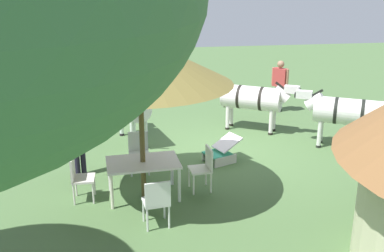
{
  "coord_description": "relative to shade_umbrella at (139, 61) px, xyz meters",
  "views": [
    {
      "loc": [
        2.17,
        10.07,
        4.13
      ],
      "look_at": [
        0.63,
        0.67,
        1.0
      ],
      "focal_mm": 42.16,
      "sensor_mm": 36.0,
      "label": 1
    }
  ],
  "objects": [
    {
      "name": "ground_plane",
      "position": [
        -1.8,
        -1.92,
        -2.71
      ],
      "size": [
        36.0,
        36.0,
        0.0
      ],
      "primitive_type": "plane",
      "color": "#4A693C"
    },
    {
      "name": "shade_umbrella",
      "position": [
        0.0,
        0.0,
        0.0
      ],
      "size": [
        3.46,
        3.46,
        3.14
      ],
      "color": "brown",
      "rests_on": "ground_plane"
    },
    {
      "name": "patio_dining_table",
      "position": [
        -0.0,
        -0.0,
        -2.05
      ],
      "size": [
        1.45,
        0.99,
        0.74
      ],
      "rotation": [
        0.0,
        0.0,
        0.06
      ],
      "color": "silver",
      "rests_on": "ground_plane"
    },
    {
      "name": "patio_chair_east_end",
      "position": [
        1.24,
        -0.03,
        -2.19
      ],
      "size": [
        0.43,
        0.45,
        0.9
      ],
      "rotation": [
        0.0,
        0.0,
        1.55
      ],
      "color": "silver",
      "rests_on": "ground_plane"
    },
    {
      "name": "patio_chair_near_hut",
      "position": [
        -0.16,
        1.23,
        -2.19
      ],
      "size": [
        0.49,
        0.47,
        0.9
      ],
      "rotation": [
        0.0,
        0.0,
        -3.01
      ],
      "color": "silver",
      "rests_on": "ground_plane"
    },
    {
      "name": "patio_chair_west_end",
      "position": [
        -1.23,
        -0.1,
        -2.19
      ],
      "size": [
        0.45,
        0.47,
        0.9
      ],
      "rotation": [
        0.0,
        0.0,
        -1.49
      ],
      "color": "white",
      "rests_on": "ground_plane"
    },
    {
      "name": "patio_chair_near_lawn",
      "position": [
        0.03,
        -1.24,
        -2.19
      ],
      "size": [
        0.45,
        0.43,
        0.9
      ],
      "rotation": [
        0.0,
        0.0,
        0.02
      ],
      "color": "silver",
      "rests_on": "ground_plane"
    },
    {
      "name": "guest_beside_umbrella",
      "position": [
        1.31,
        -1.26,
        -1.77
      ],
      "size": [
        0.52,
        0.36,
        1.57
      ],
      "rotation": [
        0.0,
        0.0,
        3.58
      ],
      "color": "black",
      "rests_on": "ground_plane"
    },
    {
      "name": "standing_watcher",
      "position": [
        -4.69,
        -5.35,
        -1.72
      ],
      "size": [
        0.45,
        0.47,
        1.66
      ],
      "rotation": [
        0.0,
        0.0,
        -0.84
      ],
      "color": "black",
      "rests_on": "ground_plane"
    },
    {
      "name": "striped_lounge_chair",
      "position": [
        -1.91,
        -1.51,
        -2.46
      ],
      "size": [
        0.96,
        0.81,
        0.58
      ],
      "rotation": [
        0.0,
        0.0,
        5.11
      ],
      "color": "#2F9372",
      "rests_on": "ground_plane"
    },
    {
      "name": "zebra_nearest_camera",
      "position": [
        0.1,
        -3.26,
        -1.68
      ],
      "size": [
        0.94,
        2.21,
        1.57
      ],
      "rotation": [
        0.0,
        0.0,
        3.36
      ],
      "color": "silver",
      "rests_on": "ground_plane"
    },
    {
      "name": "zebra_by_umbrella",
      "position": [
        -5.17,
        -1.87,
        -1.76
      ],
      "size": [
        2.06,
        1.44,
        1.49
      ],
      "rotation": [
        0.0,
        0.0,
        4.18
      ],
      "color": "silver",
      "rests_on": "ground_plane"
    },
    {
      "name": "zebra_toward_hut",
      "position": [
        -3.3,
        -3.6,
        -1.78
      ],
      "size": [
        2.05,
        1.46,
        1.47
      ],
      "rotation": [
        0.0,
        0.0,
        1.02
      ],
      "color": "silver",
      "rests_on": "ground_plane"
    }
  ]
}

